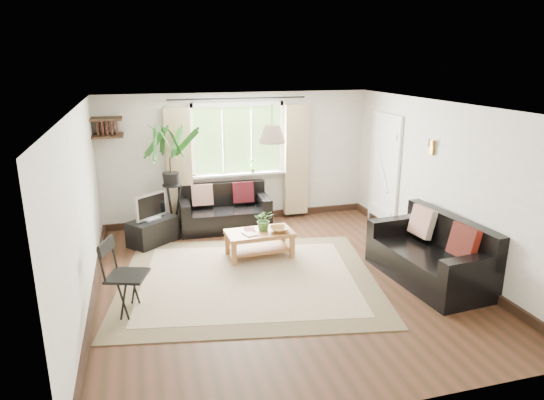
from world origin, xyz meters
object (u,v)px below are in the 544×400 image
object	(u,v)px
sofa_back	(225,209)
tv_stand	(153,231)
sofa_right	(429,251)
coffee_table	(259,244)
palm_stand	(171,180)
folding_chair	(128,277)

from	to	relation	value
sofa_back	tv_stand	bearing A→B (deg)	-161.21
sofa_back	sofa_right	world-z (taller)	sofa_right
sofa_back	sofa_right	distance (m)	3.70
sofa_right	coffee_table	world-z (taller)	sofa_right
tv_stand	palm_stand	xyz separation A→B (m)	(0.38, 0.43, 0.75)
sofa_right	palm_stand	bearing A→B (deg)	-136.52
coffee_table	tv_stand	distance (m)	1.88
tv_stand	palm_stand	distance (m)	0.95
coffee_table	tv_stand	world-z (taller)	tv_stand
coffee_table	palm_stand	distance (m)	2.03
tv_stand	coffee_table	bearing A→B (deg)	-71.88
sofa_right	tv_stand	world-z (taller)	sofa_right
coffee_table	folding_chair	xyz separation A→B (m)	(-1.95, -1.25, 0.26)
sofa_right	folding_chair	distance (m)	4.01
sofa_back	tv_stand	distance (m)	1.36
palm_stand	tv_stand	bearing A→B (deg)	-131.70
tv_stand	palm_stand	size ratio (longest dim) A/B	0.41
sofa_back	tv_stand	xyz separation A→B (m)	(-1.29, -0.40, -0.16)
coffee_table	folding_chair	size ratio (longest dim) A/B	1.09
sofa_back	palm_stand	size ratio (longest dim) A/B	0.83
coffee_table	palm_stand	world-z (taller)	palm_stand
sofa_back	coffee_table	bearing A→B (deg)	-77.37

